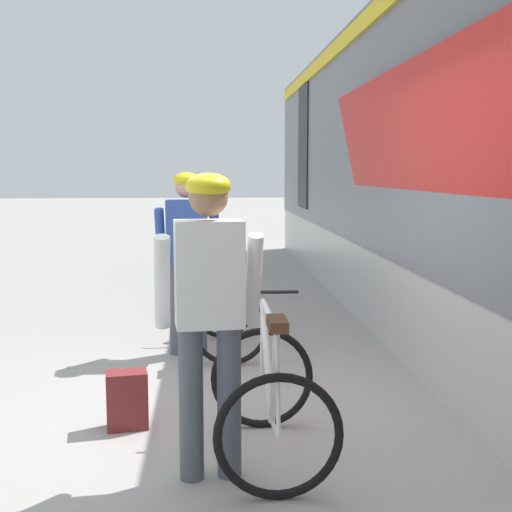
% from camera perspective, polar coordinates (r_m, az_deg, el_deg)
% --- Properties ---
extents(ground_plane, '(80.00, 80.00, 0.00)m').
position_cam_1_polar(ground_plane, '(4.92, -3.03, -13.77)').
color(ground_plane, '#A09E99').
extents(cyclist_near_in_white, '(0.63, 0.35, 1.76)m').
position_cam_1_polar(cyclist_near_in_white, '(3.74, -4.06, -3.73)').
color(cyclist_near_in_white, '#4C515B').
rests_on(cyclist_near_in_white, ground).
extents(cyclist_far_in_blue, '(0.62, 0.33, 1.76)m').
position_cam_1_polar(cyclist_far_in_blue, '(6.35, -5.95, 0.81)').
color(cyclist_far_in_blue, '#4C515B').
rests_on(cyclist_far_in_blue, ground).
extents(bicycle_near_white, '(0.71, 1.08, 0.99)m').
position_cam_1_polar(bicycle_near_white, '(4.12, 1.17, -12.05)').
color(bicycle_near_white, black).
rests_on(bicycle_near_white, ground).
extents(bicycle_far_silver, '(0.75, 1.10, 0.99)m').
position_cam_1_polar(bicycle_far_silver, '(6.53, -2.55, -4.78)').
color(bicycle_far_silver, black).
rests_on(bicycle_far_silver, ground).
extents(backpack_on_platform, '(0.31, 0.22, 0.40)m').
position_cam_1_polar(backpack_on_platform, '(4.75, -11.08, -12.10)').
color(backpack_on_platform, maroon).
rests_on(backpack_on_platform, ground).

